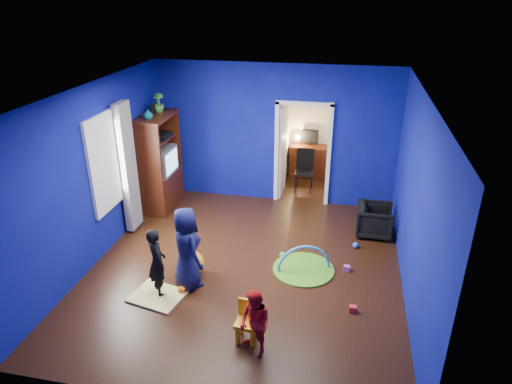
% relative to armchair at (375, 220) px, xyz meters
% --- Properties ---
extents(floor, '(5.00, 5.50, 0.01)m').
position_rel_armchair_xyz_m(floor, '(-2.10, -1.59, -0.30)').
color(floor, black).
rests_on(floor, ground).
extents(ceiling, '(5.00, 5.50, 0.01)m').
position_rel_armchair_xyz_m(ceiling, '(-2.10, -1.59, 2.60)').
color(ceiling, white).
rests_on(ceiling, wall_back).
extents(wall_back, '(5.00, 0.02, 2.90)m').
position_rel_armchair_xyz_m(wall_back, '(-2.10, 1.16, 1.15)').
color(wall_back, navy).
rests_on(wall_back, floor).
extents(wall_front, '(5.00, 0.02, 2.90)m').
position_rel_armchair_xyz_m(wall_front, '(-2.10, -4.34, 1.15)').
color(wall_front, navy).
rests_on(wall_front, floor).
extents(wall_left, '(0.02, 5.50, 2.90)m').
position_rel_armchair_xyz_m(wall_left, '(-4.60, -1.59, 1.15)').
color(wall_left, navy).
rests_on(wall_left, floor).
extents(wall_right, '(0.02, 5.50, 2.90)m').
position_rel_armchair_xyz_m(wall_right, '(0.40, -1.59, 1.15)').
color(wall_right, navy).
rests_on(wall_right, floor).
extents(alcove, '(1.00, 1.75, 2.50)m').
position_rel_armchair_xyz_m(alcove, '(-1.50, 2.04, 0.95)').
color(alcove, silver).
rests_on(alcove, floor).
extents(armchair, '(0.67, 0.65, 0.59)m').
position_rel_armchair_xyz_m(armchair, '(0.00, 0.00, 0.00)').
color(armchair, black).
rests_on(armchair, floor).
extents(child_black, '(0.46, 0.48, 1.10)m').
position_rel_armchair_xyz_m(child_black, '(-3.22, -2.48, 0.25)').
color(child_black, black).
rests_on(child_black, floor).
extents(child_navy, '(0.75, 0.75, 1.32)m').
position_rel_armchair_xyz_m(child_navy, '(-2.86, -2.19, 0.36)').
color(child_navy, '#0E1334').
rests_on(child_navy, floor).
extents(toddler_red, '(0.56, 0.55, 0.92)m').
position_rel_armchair_xyz_m(toddler_red, '(-1.56, -3.39, 0.16)').
color(toddler_red, '#AF1229').
rests_on(toddler_red, floor).
extents(vase, '(0.21, 0.21, 0.20)m').
position_rel_armchair_xyz_m(vase, '(-4.32, 0.05, 1.76)').
color(vase, '#0B555C').
rests_on(vase, tv_armoire).
extents(potted_plant, '(0.28, 0.28, 0.38)m').
position_rel_armchair_xyz_m(potted_plant, '(-4.32, 0.57, 1.86)').
color(potted_plant, '#3B8E33').
rests_on(potted_plant, tv_armoire).
extents(tv_armoire, '(0.58, 1.14, 1.96)m').
position_rel_armchair_xyz_m(tv_armoire, '(-4.32, 0.35, 0.68)').
color(tv_armoire, '#3E160A').
rests_on(tv_armoire, floor).
extents(crt_tv, '(0.46, 0.70, 0.54)m').
position_rel_armchair_xyz_m(crt_tv, '(-4.28, 0.35, 0.72)').
color(crt_tv, silver).
rests_on(crt_tv, tv_armoire).
extents(yellow_blanket, '(0.86, 0.74, 0.03)m').
position_rel_armchair_xyz_m(yellow_blanket, '(-3.22, -2.58, -0.28)').
color(yellow_blanket, '#F2E07A').
rests_on(yellow_blanket, floor).
extents(hopper_ball, '(0.43, 0.43, 0.43)m').
position_rel_armchair_xyz_m(hopper_ball, '(-2.91, -1.94, -0.08)').
color(hopper_ball, yellow).
rests_on(hopper_ball, floor).
extents(kid_chair, '(0.30, 0.30, 0.50)m').
position_rel_armchair_xyz_m(kid_chair, '(-1.71, -3.19, -0.05)').
color(kid_chair, yellow).
rests_on(kid_chair, floor).
extents(play_mat, '(1.00, 1.00, 0.03)m').
position_rel_armchair_xyz_m(play_mat, '(-1.15, -1.43, -0.28)').
color(play_mat, '#359521').
rests_on(play_mat, floor).
extents(toy_arch, '(0.86, 0.34, 0.89)m').
position_rel_armchair_xyz_m(toy_arch, '(-1.15, -1.43, -0.28)').
color(toy_arch, '#3F8CD8').
rests_on(toy_arch, floor).
extents(window_left, '(0.03, 0.95, 1.55)m').
position_rel_armchair_xyz_m(window_left, '(-4.58, -1.24, 1.25)').
color(window_left, white).
rests_on(window_left, wall_left).
extents(curtain, '(0.14, 0.42, 2.40)m').
position_rel_armchair_xyz_m(curtain, '(-4.47, -0.69, 0.95)').
color(curtain, slate).
rests_on(curtain, floor).
extents(doorway, '(1.16, 0.10, 2.10)m').
position_rel_armchair_xyz_m(doorway, '(-1.50, 1.16, 0.75)').
color(doorway, white).
rests_on(doorway, floor).
extents(study_desk, '(0.88, 0.44, 0.75)m').
position_rel_armchair_xyz_m(study_desk, '(-1.50, 2.67, 0.08)').
color(study_desk, '#3D140A').
rests_on(study_desk, floor).
extents(desk_monitor, '(0.40, 0.05, 0.32)m').
position_rel_armchair_xyz_m(desk_monitor, '(-1.50, 2.79, 0.65)').
color(desk_monitor, black).
rests_on(desk_monitor, study_desk).
extents(desk_lamp, '(0.14, 0.14, 0.14)m').
position_rel_armchair_xyz_m(desk_lamp, '(-1.78, 2.73, 0.63)').
color(desk_lamp, '#FFD88C').
rests_on(desk_lamp, study_desk).
extents(folding_chair, '(0.40, 0.40, 0.92)m').
position_rel_armchair_xyz_m(folding_chair, '(-1.50, 1.71, 0.16)').
color(folding_chair, black).
rests_on(folding_chair, floor).
extents(book_shelf, '(0.88, 0.24, 0.04)m').
position_rel_armchair_xyz_m(book_shelf, '(-1.50, 2.78, 1.72)').
color(book_shelf, white).
rests_on(book_shelf, study_desk).
extents(toy_0, '(0.10, 0.08, 0.10)m').
position_rel_armchair_xyz_m(toy_0, '(-0.35, -2.34, -0.25)').
color(toy_0, red).
rests_on(toy_0, floor).
extents(toy_1, '(0.11, 0.11, 0.11)m').
position_rel_armchair_xyz_m(toy_1, '(-0.32, -0.55, -0.24)').
color(toy_1, blue).
rests_on(toy_1, floor).
extents(toy_2, '(0.10, 0.08, 0.10)m').
position_rel_armchair_xyz_m(toy_2, '(-2.89, -2.42, -0.25)').
color(toy_2, '#DC560B').
rests_on(toy_2, floor).
extents(toy_3, '(0.11, 0.11, 0.11)m').
position_rel_armchair_xyz_m(toy_3, '(-1.55, -1.13, -0.24)').
color(toy_3, green).
rests_on(toy_3, floor).
extents(toy_4, '(0.10, 0.08, 0.10)m').
position_rel_armchair_xyz_m(toy_4, '(-0.46, -1.33, -0.25)').
color(toy_4, '#BA45AE').
rests_on(toy_4, floor).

